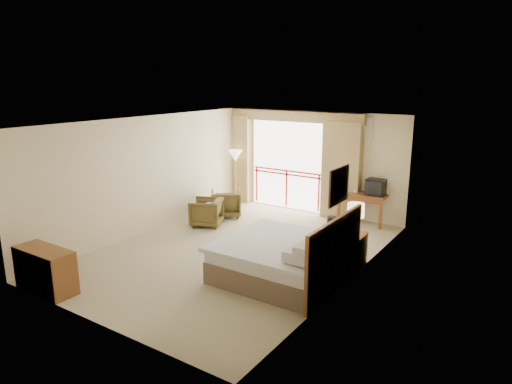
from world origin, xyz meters
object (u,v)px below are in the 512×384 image
Objects in this scene: floor_lamp at (235,158)px; armchair_far at (226,216)px; dresser at (45,270)px; table_lamp at (356,211)px; nightstand at (353,249)px; wastebasket at (332,222)px; desk at (364,199)px; bed at (285,259)px; tv at (376,187)px; armchair_near at (207,225)px; side_table at (208,209)px.

armchair_far is at bearing -65.88° from floor_lamp.
dresser is at bearing -84.49° from floor_lamp.
nightstand is at bearing -90.00° from table_lamp.
floor_lamp is at bearing 170.75° from wastebasket.
desk is (-0.79, 2.66, 0.28)m from nightstand.
desk is (-0.79, 2.61, -0.47)m from table_lamp.
table_lamp is (0.78, 1.33, 0.69)m from bed.
wastebasket is (-1.25, 1.75, -0.92)m from table_lamp.
nightstand is at bearing -55.25° from wastebasket.
floor_lamp is 6.40m from dresser.
tv is 4.23m from armchair_near.
nightstand is 0.76m from table_lamp.
wastebasket is at bearing 125.50° from table_lamp.
side_table is at bearing 150.78° from bed.
wastebasket is at bearing 98.73° from bed.
tv is (-0.49, 2.61, 0.65)m from nightstand.
table_lamp is at bearing -69.06° from desk.
armchair_near is at bearing -138.88° from desk.
nightstand is at bearing -7.82° from side_table.
wastebasket is 0.59× the size of side_table.
bed is 1.50m from nightstand.
nightstand reaches higher than armchair_near.
bed is 3.13m from wastebasket.
dresser is at bearing 52.57° from armchair_far.
floor_lamp is at bearing 98.69° from dresser.
bed is 4.08m from armchair_far.
dresser is at bearing -134.07° from table_lamp.
nightstand is at bearing -27.42° from floor_lamp.
side_table is 2.08m from floor_lamp.
floor_lamp reaches higher than dresser.
armchair_near is at bearing -124.96° from tv.
dresser reaches higher than armchair_near.
wastebasket is 3.50m from floor_lamp.
table_lamp is 0.49× the size of desk.
armchair_far is 0.73m from side_table.
tv reaches higher than side_table.
tv is 0.28× the size of floor_lamp.
floor_lamp reaches higher than desk.
side_table is (-3.28, -2.11, -0.26)m from desk.
tv is 0.60× the size of armchair_near.
nightstand reaches higher than armchair_far.
tv is at bearing 65.88° from dresser.
tv is 0.89× the size of side_table.
floor_lamp is (-4.00, -0.28, 0.38)m from tv.
bed is 2.78× the size of armchair_far.
armchair_near is (-3.91, 0.26, -1.07)m from table_lamp.
bed is at bearing 43.97° from dresser.
desk is 3.95m from armchair_near.
bed is at bearing 38.31° from armchair_near.
nightstand is 0.53× the size of desk.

